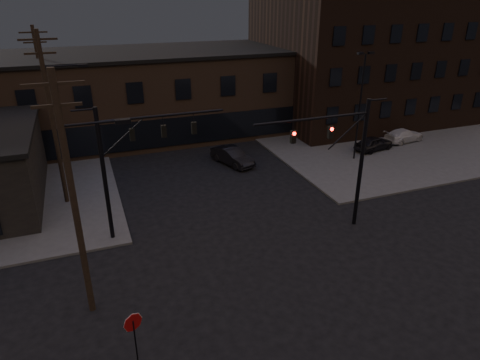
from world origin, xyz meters
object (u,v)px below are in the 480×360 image
Objects in this scene: stop_sign at (134,328)px; car_crossing at (232,156)px; traffic_signal_far at (126,158)px; traffic_signal_near at (346,153)px; parked_car_lot_a at (374,143)px; parked_car_lot_b at (404,135)px.

stop_sign reaches higher than car_crossing.
traffic_signal_far reaches higher than car_crossing.
traffic_signal_far is at bearing 163.83° from traffic_signal_near.
car_crossing is (9.46, 8.85, -4.30)m from traffic_signal_far.
traffic_signal_near is 13.31m from car_crossing.
parked_car_lot_b is (4.27, 1.02, -0.04)m from parked_car_lot_a.
traffic_signal_near is 2.05× the size of parked_car_lot_a.
traffic_signal_near is 3.23× the size of stop_sign.
parked_car_lot_b is (14.80, 11.70, -4.16)m from traffic_signal_near.
parked_car_lot_a reaches higher than car_crossing.
stop_sign is 29.44m from parked_car_lot_a.
traffic_signal_near is 15.17m from stop_sign.
parked_car_lot_a is at bearing -26.62° from car_crossing.
traffic_signal_far is at bearing 82.68° from stop_sign.
car_crossing is (-17.41, 0.65, -0.06)m from parked_car_lot_b.
traffic_signal_near is 1.84× the size of car_crossing.
stop_sign is 0.64× the size of parked_car_lot_a.
parked_car_lot_b is at bearing -88.07° from parked_car_lot_a.
traffic_signal_far is 13.65m from car_crossing.
stop_sign is 0.58× the size of parked_car_lot_b.
parked_car_lot_a is 0.91× the size of parked_car_lot_b.
parked_car_lot_a is 0.90× the size of car_crossing.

